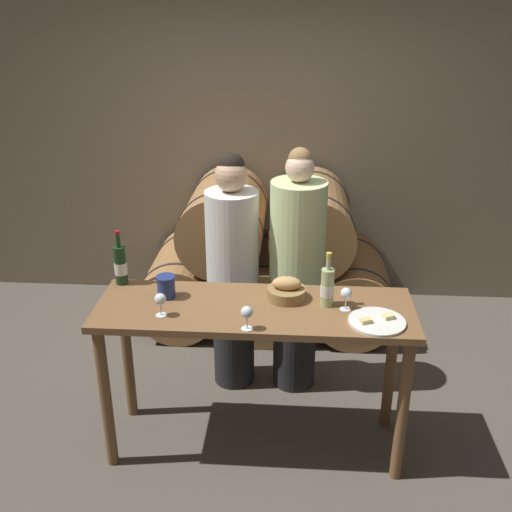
{
  "coord_description": "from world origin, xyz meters",
  "views": [
    {
      "loc": [
        0.2,
        -2.85,
        2.49
      ],
      "look_at": [
        0.0,
        0.11,
        1.18
      ],
      "focal_mm": 42.0,
      "sensor_mm": 36.0,
      "label": 1
    }
  ],
  "objects_px": {
    "tasting_table": "(255,330)",
    "person_left": "(233,273)",
    "wine_bottle_white": "(327,287)",
    "wine_glass_far_left": "(160,300)",
    "wine_glass_left": "(247,313)",
    "person_right": "(297,273)",
    "bread_basket": "(287,290)",
    "wine_bottle_red": "(120,265)",
    "cheese_plate": "(377,321)",
    "blue_crock": "(166,286)",
    "wine_glass_center": "(346,295)"
  },
  "relations": [
    {
      "from": "person_right",
      "to": "blue_crock",
      "type": "distance_m",
      "value": 0.93
    },
    {
      "from": "person_left",
      "to": "wine_bottle_red",
      "type": "bearing_deg",
      "value": -146.08
    },
    {
      "from": "person_left",
      "to": "wine_bottle_white",
      "type": "relative_size",
      "value": 5.2
    },
    {
      "from": "blue_crock",
      "to": "bread_basket",
      "type": "height_order",
      "value": "bread_basket"
    },
    {
      "from": "wine_bottle_red",
      "to": "wine_bottle_white",
      "type": "height_order",
      "value": "wine_bottle_red"
    },
    {
      "from": "tasting_table",
      "to": "wine_bottle_white",
      "type": "height_order",
      "value": "wine_bottle_white"
    },
    {
      "from": "tasting_table",
      "to": "person_left",
      "type": "distance_m",
      "value": 0.67
    },
    {
      "from": "tasting_table",
      "to": "cheese_plate",
      "type": "bearing_deg",
      "value": -11.63
    },
    {
      "from": "blue_crock",
      "to": "person_left",
      "type": "bearing_deg",
      "value": 61.06
    },
    {
      "from": "wine_glass_far_left",
      "to": "wine_glass_left",
      "type": "xyz_separation_m",
      "value": [
        0.46,
        -0.11,
        0.0
      ]
    },
    {
      "from": "wine_bottle_red",
      "to": "wine_bottle_white",
      "type": "relative_size",
      "value": 1.06
    },
    {
      "from": "person_right",
      "to": "wine_glass_far_left",
      "type": "bearing_deg",
      "value": -132.62
    },
    {
      "from": "cheese_plate",
      "to": "wine_glass_center",
      "type": "distance_m",
      "value": 0.22
    },
    {
      "from": "blue_crock",
      "to": "wine_glass_far_left",
      "type": "distance_m",
      "value": 0.21
    },
    {
      "from": "wine_bottle_white",
      "to": "person_left",
      "type": "bearing_deg",
      "value": 134.01
    },
    {
      "from": "wine_bottle_red",
      "to": "wine_glass_left",
      "type": "xyz_separation_m",
      "value": [
        0.77,
        -0.47,
        -0.03
      ]
    },
    {
      "from": "wine_bottle_white",
      "to": "wine_glass_far_left",
      "type": "bearing_deg",
      "value": -168.59
    },
    {
      "from": "tasting_table",
      "to": "person_right",
      "type": "height_order",
      "value": "person_right"
    },
    {
      "from": "wine_bottle_white",
      "to": "wine_glass_left",
      "type": "relative_size",
      "value": 2.4
    },
    {
      "from": "blue_crock",
      "to": "wine_glass_center",
      "type": "distance_m",
      "value": 0.99
    },
    {
      "from": "person_left",
      "to": "wine_bottle_red",
      "type": "distance_m",
      "value": 0.77
    },
    {
      "from": "wine_glass_left",
      "to": "wine_glass_center",
      "type": "bearing_deg",
      "value": 24.65
    },
    {
      "from": "person_right",
      "to": "wine_glass_left",
      "type": "relative_size",
      "value": 12.79
    },
    {
      "from": "wine_bottle_white",
      "to": "wine_glass_far_left",
      "type": "height_order",
      "value": "wine_bottle_white"
    },
    {
      "from": "person_right",
      "to": "wine_glass_center",
      "type": "relative_size",
      "value": 12.79
    },
    {
      "from": "tasting_table",
      "to": "bread_basket",
      "type": "xyz_separation_m",
      "value": [
        0.17,
        0.11,
        0.2
      ]
    },
    {
      "from": "blue_crock",
      "to": "wine_glass_left",
      "type": "bearing_deg",
      "value": -33.76
    },
    {
      "from": "wine_glass_far_left",
      "to": "wine_glass_center",
      "type": "xyz_separation_m",
      "value": [
        0.97,
        0.13,
        0.0
      ]
    },
    {
      "from": "person_left",
      "to": "wine_glass_far_left",
      "type": "distance_m",
      "value": 0.85
    },
    {
      "from": "wine_bottle_red",
      "to": "cheese_plate",
      "type": "relative_size",
      "value": 1.11
    },
    {
      "from": "cheese_plate",
      "to": "wine_glass_left",
      "type": "distance_m",
      "value": 0.68
    },
    {
      "from": "tasting_table",
      "to": "blue_crock",
      "type": "xyz_separation_m",
      "value": [
        -0.5,
        0.08,
        0.22
      ]
    },
    {
      "from": "person_right",
      "to": "bread_basket",
      "type": "xyz_separation_m",
      "value": [
        -0.06,
        -0.53,
        0.14
      ]
    },
    {
      "from": "wine_bottle_red",
      "to": "blue_crock",
      "type": "height_order",
      "value": "wine_bottle_red"
    },
    {
      "from": "wine_bottle_red",
      "to": "wine_glass_center",
      "type": "height_order",
      "value": "wine_bottle_red"
    },
    {
      "from": "tasting_table",
      "to": "wine_bottle_white",
      "type": "xyz_separation_m",
      "value": [
        0.39,
        0.04,
        0.26
      ]
    },
    {
      "from": "wine_bottle_red",
      "to": "cheese_plate",
      "type": "bearing_deg",
      "value": -14.28
    },
    {
      "from": "bread_basket",
      "to": "wine_glass_left",
      "type": "distance_m",
      "value": 0.4
    },
    {
      "from": "cheese_plate",
      "to": "wine_bottle_white",
      "type": "bearing_deg",
      "value": 144.96
    },
    {
      "from": "bread_basket",
      "to": "wine_glass_left",
      "type": "height_order",
      "value": "bread_basket"
    },
    {
      "from": "person_left",
      "to": "wine_glass_center",
      "type": "distance_m",
      "value": 0.96
    },
    {
      "from": "wine_bottle_white",
      "to": "blue_crock",
      "type": "xyz_separation_m",
      "value": [
        -0.89,
        0.03,
        -0.04
      ]
    },
    {
      "from": "person_right",
      "to": "wine_glass_far_left",
      "type": "distance_m",
      "value": 1.07
    },
    {
      "from": "person_left",
      "to": "person_right",
      "type": "xyz_separation_m",
      "value": [
        0.41,
        -0.0,
        0.01
      ]
    },
    {
      "from": "bread_basket",
      "to": "wine_glass_left",
      "type": "relative_size",
      "value": 1.66
    },
    {
      "from": "bread_basket",
      "to": "wine_glass_far_left",
      "type": "bearing_deg",
      "value": -160.01
    },
    {
      "from": "person_left",
      "to": "cheese_plate",
      "type": "relative_size",
      "value": 5.46
    },
    {
      "from": "tasting_table",
      "to": "wine_glass_far_left",
      "type": "distance_m",
      "value": 0.56
    },
    {
      "from": "person_right",
      "to": "wine_glass_far_left",
      "type": "height_order",
      "value": "person_right"
    },
    {
      "from": "person_left",
      "to": "wine_glass_far_left",
      "type": "relative_size",
      "value": 12.5
    }
  ]
}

